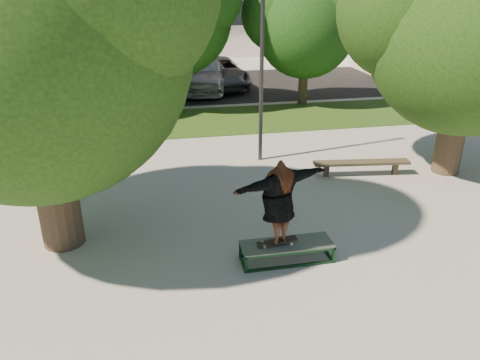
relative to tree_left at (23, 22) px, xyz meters
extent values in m
plane|color=#AAA39C|center=(4.29, -1.09, -4.42)|extent=(120.00, 120.00, 0.00)
cube|color=#214513|center=(5.29, 8.41, -4.41)|extent=(30.00, 4.00, 0.02)
cube|color=black|center=(4.29, 14.91, -4.42)|extent=(40.00, 8.00, 0.01)
cylinder|color=#38281E|center=(0.09, -0.09, -2.82)|extent=(0.84, 0.84, 3.20)
sphere|color=#18360E|center=(0.09, -0.09, -0.35)|extent=(5.80, 5.80, 5.80)
cylinder|color=#38281E|center=(10.29, 1.91, -2.92)|extent=(0.76, 0.76, 3.00)
sphere|color=#18360E|center=(10.29, 1.91, -0.64)|extent=(5.20, 5.20, 5.20)
sphere|color=#18360E|center=(8.99, 2.69, 0.01)|extent=(3.90, 3.90, 3.90)
cylinder|color=#38281E|center=(-2.21, 9.91, -3.02)|extent=(0.44, 0.44, 2.80)
sphere|color=#13330E|center=(-2.21, 9.91, -0.96)|extent=(4.40, 4.40, 4.40)
sphere|color=#13330E|center=(-1.22, 9.47, -0.19)|extent=(3.08, 3.08, 3.08)
cylinder|color=#38281E|center=(3.29, 10.91, -2.92)|extent=(0.50, 0.50, 3.00)
sphere|color=#13330E|center=(3.29, 10.91, -0.70)|extent=(4.80, 4.80, 4.80)
sphere|color=#13330E|center=(2.09, 11.63, -0.10)|extent=(3.60, 3.60, 3.60)
cylinder|color=#38281E|center=(8.79, 10.41, -3.12)|extent=(0.40, 0.40, 2.60)
sphere|color=#13330E|center=(8.79, 10.41, -1.19)|extent=(4.20, 4.20, 4.20)
sphere|color=#13330E|center=(7.74, 11.04, -0.67)|extent=(3.15, 3.15, 3.15)
sphere|color=#13330E|center=(9.74, 9.99, -0.46)|extent=(2.94, 2.94, 2.94)
cylinder|color=#2D2D30|center=(5.29, 3.91, -1.42)|extent=(0.12, 0.12, 6.00)
cube|color=black|center=(2.29, 23.85, -1.42)|extent=(27.60, 0.12, 1.60)
cube|color=#475147|center=(4.48, -1.66, -4.06)|extent=(1.80, 0.60, 0.03)
cylinder|color=white|center=(4.01, -1.74, -4.02)|extent=(0.06, 0.03, 0.06)
cylinder|color=white|center=(4.01, -1.58, -4.02)|extent=(0.06, 0.03, 0.06)
cylinder|color=white|center=(4.55, -1.74, -4.02)|extent=(0.06, 0.03, 0.06)
cylinder|color=white|center=(4.55, -1.58, -4.02)|extent=(0.06, 0.03, 0.06)
cube|color=black|center=(4.28, -1.66, -3.98)|extent=(0.78, 0.20, 0.10)
imported|color=#592B26|center=(4.28, -1.66, -3.13)|extent=(2.13, 1.27, 1.68)
cube|color=#443B28|center=(6.81, 2.25, -4.24)|extent=(0.15, 0.15, 0.36)
cube|color=#443B28|center=(8.78, 2.01, -4.24)|extent=(0.15, 0.15, 0.36)
cube|color=#443B28|center=(7.79, 2.13, -4.04)|extent=(2.73, 0.69, 0.07)
imported|color=#A6A6AB|center=(-1.74, 15.41, -3.61)|extent=(1.97, 4.80, 1.63)
imported|color=black|center=(1.87, 15.09, -3.67)|extent=(1.73, 4.62, 1.51)
imported|color=#545559|center=(5.72, 14.73, -3.70)|extent=(2.76, 5.33, 1.44)
imported|color=#AEADB2|center=(4.79, 14.26, -3.60)|extent=(3.28, 5.98, 1.64)
camera|label=1|loc=(2.04, -9.20, 0.69)|focal=35.00mm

